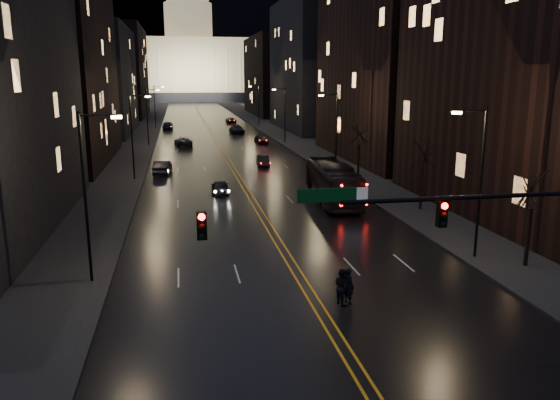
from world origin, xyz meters
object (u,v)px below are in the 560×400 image
receding_car_a (263,161)px  pedestrian_b (342,286)px  oncoming_car_a (220,187)px  pedestrian_a (349,286)px  bus (333,182)px  oncoming_car_b (163,167)px  traffic_signal (499,224)px

receding_car_a → pedestrian_b: bearing=-88.5°
oncoming_car_a → pedestrian_a: 26.67m
bus → oncoming_car_a: bus is taller
oncoming_car_b → pedestrian_b: 39.51m
traffic_signal → pedestrian_b: bearing=133.2°
oncoming_car_a → receding_car_a: receding_car_a is taller
bus → pedestrian_a: bus is taller
pedestrian_a → oncoming_car_a: bearing=-16.0°
oncoming_car_b → pedestrian_b: bearing=109.2°
traffic_signal → receding_car_a: traffic_signal is taller
oncoming_car_b → pedestrian_a: size_ratio=2.66×
traffic_signal → pedestrian_b: 8.05m
oncoming_car_b → pedestrian_a: (9.69, -38.39, 0.11)m
traffic_signal → oncoming_car_a: traffic_signal is taller
bus → pedestrian_a: size_ratio=6.81×
pedestrian_b → oncoming_car_b: bearing=-3.8°
oncoming_car_a → pedestrian_a: pedestrian_a is taller
bus → receding_car_a: 20.24m
oncoming_car_a → receding_car_a: 16.51m
bus → pedestrian_a: (-5.32, -21.62, -0.80)m
bus → receding_car_a: bearing=103.2°
oncoming_car_a → bus: bearing=156.0°
oncoming_car_b → pedestrian_b: pedestrian_b is taller
bus → oncoming_car_a: bearing=157.8°
receding_car_a → pedestrian_a: (-2.20, -41.59, 0.21)m
oncoming_car_b → receding_car_a: size_ratio=1.15×
oncoming_car_b → pedestrian_b: size_ratio=2.64×
receding_car_a → pedestrian_b: (-2.52, -41.59, 0.21)m
bus → pedestrian_b: (-5.64, -21.62, -0.79)m
oncoming_car_a → traffic_signal: bearing=107.8°
oncoming_car_a → receding_car_a: bearing=-110.0°
traffic_signal → oncoming_car_a: bearing=105.2°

